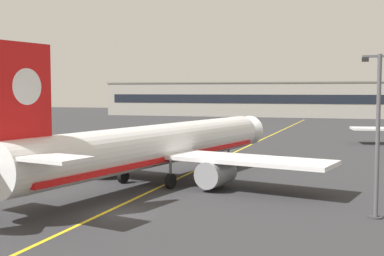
{
  "coord_description": "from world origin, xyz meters",
  "views": [
    {
      "loc": [
        14.58,
        -31.92,
        8.5
      ],
      "look_at": [
        1.8,
        10.94,
        5.21
      ],
      "focal_mm": 47.56,
      "sensor_mm": 36.0,
      "label": 1
    }
  ],
  "objects": [
    {
      "name": "ground_plane",
      "position": [
        0.0,
        0.0,
        0.0
      ],
      "size": [
        400.0,
        400.0,
        0.0
      ],
      "primitive_type": "plane",
      "color": "#2D2D30"
    },
    {
      "name": "airliner_foreground",
      "position": [
        -1.76,
        11.84,
        3.37
      ],
      "size": [
        32.21,
        40.96,
        11.65
      ],
      "color": "white",
      "rests_on": "ground"
    },
    {
      "name": "terminal_building",
      "position": [
        -1.24,
        136.11,
        5.68
      ],
      "size": [
        126.82,
        12.4,
        11.35
      ],
      "color": "#9E998E",
      "rests_on": "ground"
    },
    {
      "name": "taxiway_centreline",
      "position": [
        0.0,
        30.0,
        0.0
      ],
      "size": [
        7.7,
        179.86,
        0.01
      ],
      "primitive_type": "cube",
      "rotation": [
        0.0,
        0.0,
        -0.04
      ],
      "color": "yellow",
      "rests_on": "ground"
    },
    {
      "name": "apron_lamp_post",
      "position": [
        16.81,
        3.62,
        5.74
      ],
      "size": [
        2.24,
        0.9,
        10.9
      ],
      "color": "#515156",
      "rests_on": "ground"
    }
  ]
}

